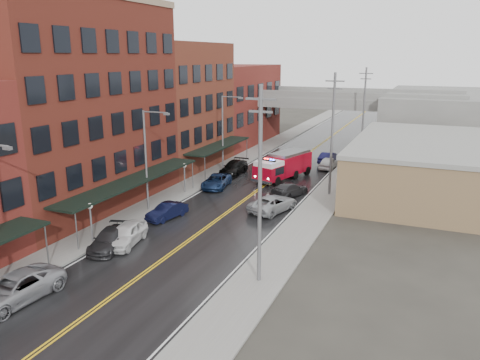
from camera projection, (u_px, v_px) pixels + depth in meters
The scene contains 31 objects.
road at pixel (243, 201), 44.94m from camera, with size 11.00×160.00×0.02m, color black.
sidewalk_left at pixel (177, 192), 47.65m from camera, with size 3.00×160.00×0.15m, color slate.
sidewalk_right at pixel (318, 209), 42.19m from camera, with size 3.00×160.00×0.15m, color slate.
curb_left at pixel (192, 194), 47.04m from camera, with size 0.30×160.00×0.15m, color gray.
curb_right at pixel (300, 207), 42.81m from camera, with size 0.30×160.00×0.15m, color gray.
brick_building_b at pixel (75, 108), 41.35m from camera, with size 9.00×20.00×18.00m, color #531A16.
brick_building_c at pixel (176, 106), 57.32m from camera, with size 9.00×15.00×15.00m, color brown.
brick_building_far at pixel (233, 105), 73.29m from camera, with size 9.00×20.00×12.00m, color maroon.
tan_building at pixel (427, 168), 47.21m from camera, with size 14.00×22.00×5.00m, color olive.
right_far_block at pixel (448, 118), 72.79m from camera, with size 18.00×30.00×8.00m, color slate.
awning_1 at pixel (134, 180), 40.74m from camera, with size 2.60×18.00×3.09m.
awning_2 at pixel (219, 146), 56.32m from camera, with size 2.60×13.00×3.09m.
globe_lamp_1 at pixel (90, 214), 34.27m from camera, with size 0.44×0.44×3.12m.
globe_lamp_2 at pixel (184, 171), 46.74m from camera, with size 0.44×0.44×3.12m.
street_lamp_1 at pixel (148, 154), 40.70m from camera, with size 2.64×0.22×9.00m.
street_lamp_2 at pixel (224, 129), 54.95m from camera, with size 2.64×0.22×9.00m.
utility_pole_0 at pixel (260, 184), 27.26m from camera, with size 1.80×0.24×12.00m.
utility_pole_1 at pixel (332, 133), 45.06m from camera, with size 1.80×0.24×12.00m.
utility_pole_2 at pixel (364, 111), 62.87m from camera, with size 1.80×0.24×12.00m.
overpass at pixel (323, 106), 71.88m from camera, with size 40.00×10.00×7.50m.
fire_truck at pixel (283, 165), 52.48m from camera, with size 4.98×8.48×2.95m.
parked_car_left_2 at pixel (14, 289), 26.38m from camera, with size 2.66×5.77×1.60m, color gray.
parked_car_left_3 at pixel (109, 239), 33.76m from camera, with size 1.92×4.73×1.37m, color #232326.
parked_car_left_4 at pixel (126, 234), 34.46m from camera, with size 1.87×4.66×1.59m, color silver.
parked_car_left_5 at pixel (167, 211), 39.89m from camera, with size 1.40×4.03×1.33m, color black.
parked_car_left_6 at pixel (216, 181), 49.26m from camera, with size 2.28×4.95×1.37m, color #14264B.
parked_car_left_7 at pixel (234, 168), 54.80m from camera, with size 2.14×5.28×1.53m, color black.
parked_car_right_0 at pixel (273, 203), 41.80m from camera, with size 2.44×5.29×1.47m, color gray.
parked_car_right_1 at pixel (290, 189), 46.32m from camera, with size 1.89×4.65×1.35m, color #262629.
parked_car_right_2 at pixel (328, 163), 57.44m from camera, with size 1.71×4.26×1.45m, color silver.
parked_car_right_3 at pixel (329, 158), 60.41m from camera, with size 1.54×4.43×1.46m, color #0E0E33.
Camera 1 is at (16.30, -9.67, 13.59)m, focal length 35.00 mm.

